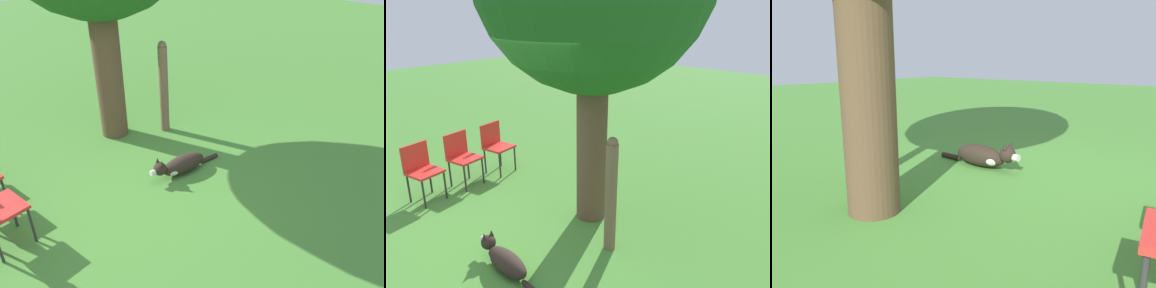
% 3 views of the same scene
% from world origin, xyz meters
% --- Properties ---
extents(ground_plane, '(30.00, 30.00, 0.00)m').
position_xyz_m(ground_plane, '(0.00, 0.00, 0.00)').
color(ground_plane, '#478433').
extents(dog, '(1.12, 0.29, 0.34)m').
position_xyz_m(dog, '(0.59, -0.55, 0.13)').
color(dog, '#2D231C').
rests_on(dog, ground_plane).
extents(fence_post, '(0.14, 0.14, 1.45)m').
position_xyz_m(fence_post, '(1.23, 0.56, 0.73)').
color(fence_post, brown).
rests_on(fence_post, ground_plane).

